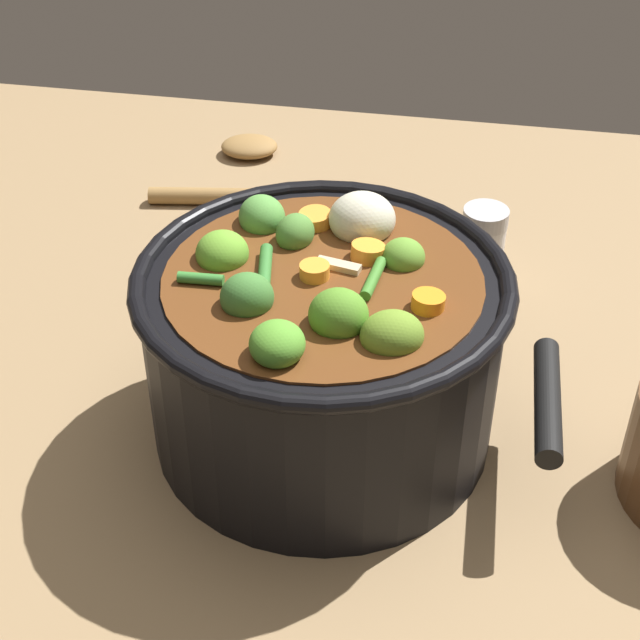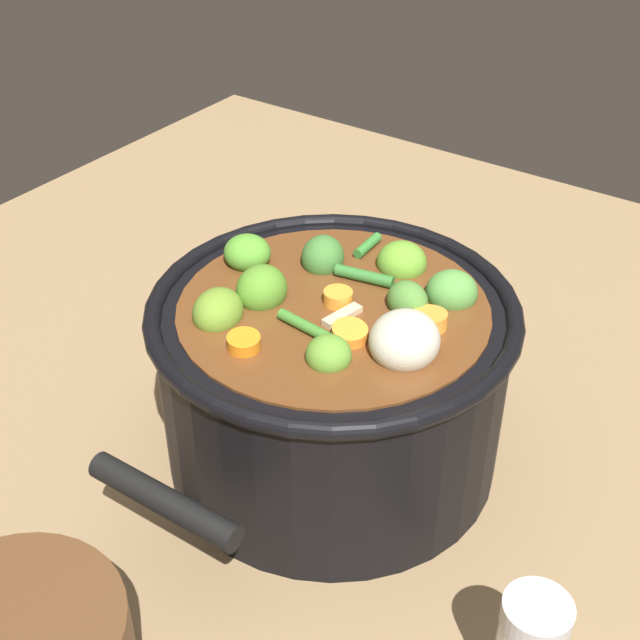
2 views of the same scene
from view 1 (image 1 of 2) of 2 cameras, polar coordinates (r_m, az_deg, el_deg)
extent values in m
plane|color=#8C704C|center=(0.73, 0.15, -6.35)|extent=(1.10, 1.10, 0.00)
cylinder|color=black|center=(0.69, 0.16, -2.25)|extent=(0.25, 0.25, 0.14)
torus|color=black|center=(0.65, 0.17, 2.38)|extent=(0.26, 0.26, 0.01)
cylinder|color=brown|center=(0.69, 0.16, -1.91)|extent=(0.22, 0.22, 0.13)
ellipsoid|color=#3E7632|center=(0.62, -4.34, 1.36)|extent=(0.04, 0.04, 0.03)
ellipsoid|color=#549440|center=(0.71, -3.45, 6.10)|extent=(0.05, 0.05, 0.03)
ellipsoid|color=#5E9430|center=(0.67, 4.95, 3.74)|extent=(0.04, 0.04, 0.03)
ellipsoid|color=#528A28|center=(0.60, 1.10, 0.30)|extent=(0.04, 0.04, 0.03)
ellipsoid|color=#54982E|center=(0.58, -2.55, -1.42)|extent=(0.04, 0.04, 0.03)
ellipsoid|color=olive|center=(0.59, 4.28, -0.91)|extent=(0.05, 0.04, 0.03)
ellipsoid|color=#4D8335|center=(0.68, -1.48, 5.18)|extent=(0.04, 0.04, 0.03)
ellipsoid|color=#629D2E|center=(0.67, -5.81, 3.94)|extent=(0.04, 0.04, 0.03)
cylinder|color=orange|center=(0.64, -0.40, 2.49)|extent=(0.03, 0.03, 0.01)
cylinder|color=orange|center=(0.67, 2.83, 3.89)|extent=(0.03, 0.03, 0.02)
cylinder|color=orange|center=(0.62, 6.40, 0.91)|extent=(0.03, 0.03, 0.02)
cylinder|color=orange|center=(0.70, -0.28, 5.84)|extent=(0.03, 0.03, 0.02)
ellipsoid|color=beige|center=(0.70, 2.51, 6.00)|extent=(0.05, 0.05, 0.04)
cylinder|color=#33732E|center=(0.65, -3.32, 3.07)|extent=(0.02, 0.04, 0.01)
cylinder|color=#357E31|center=(0.64, -7.08, 2.44)|extent=(0.03, 0.01, 0.01)
cylinder|color=#3E7E2B|center=(0.64, 3.19, 2.51)|extent=(0.01, 0.04, 0.01)
cube|color=beige|center=(0.66, 1.09, 3.23)|extent=(0.03, 0.01, 0.01)
ellipsoid|color=olive|center=(1.10, -4.21, 10.21)|extent=(0.07, 0.06, 0.02)
cylinder|color=olive|center=(1.00, -4.73, 7.30)|extent=(0.19, 0.05, 0.02)
cylinder|color=silver|center=(0.87, 9.51, 3.70)|extent=(0.04, 0.04, 0.07)
cylinder|color=#B7B7BC|center=(0.85, 9.79, 6.02)|extent=(0.04, 0.04, 0.01)
cylinder|color=black|center=(0.67, 13.32, -4.63)|extent=(0.02, 0.11, 0.02)
camera|label=2|loc=(0.86, 37.69, 29.03)|focal=49.09mm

